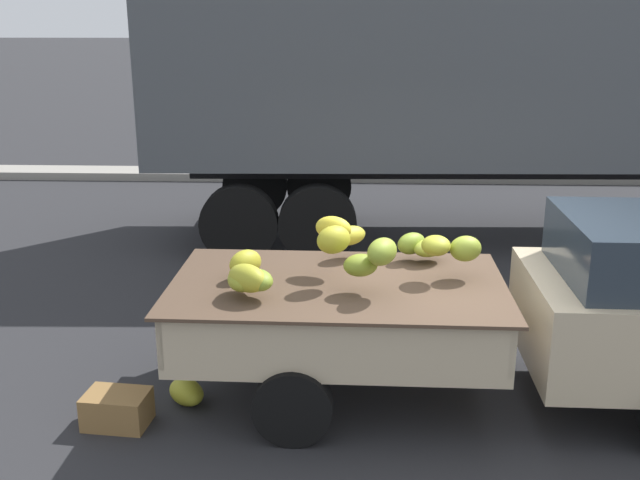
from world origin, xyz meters
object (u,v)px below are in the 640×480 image
object	(u,v)px
pickup_truck	(571,309)
produce_crate	(117,409)
semi_trailer	(562,69)
fallen_banana_bunch_near_tailgate	(186,392)

from	to	relation	value
pickup_truck	produce_crate	xyz separation A→B (m)	(-3.82, -0.53, -0.74)
semi_trailer	fallen_banana_bunch_near_tailgate	xyz separation A→B (m)	(-4.47, -5.29, -2.43)
produce_crate	semi_trailer	bearing A→B (deg)	48.70
semi_trailer	produce_crate	distance (m)	7.91
pickup_truck	fallen_banana_bunch_near_tailgate	size ratio (longest dim) A/B	13.29
pickup_truck	semi_trailer	distance (m)	5.51
pickup_truck	semi_trailer	xyz separation A→B (m)	(1.16, 5.13, 1.65)
fallen_banana_bunch_near_tailgate	produce_crate	size ratio (longest dim) A/B	0.74
semi_trailer	fallen_banana_bunch_near_tailgate	world-z (taller)	semi_trailer
semi_trailer	fallen_banana_bunch_near_tailgate	bearing A→B (deg)	-132.06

